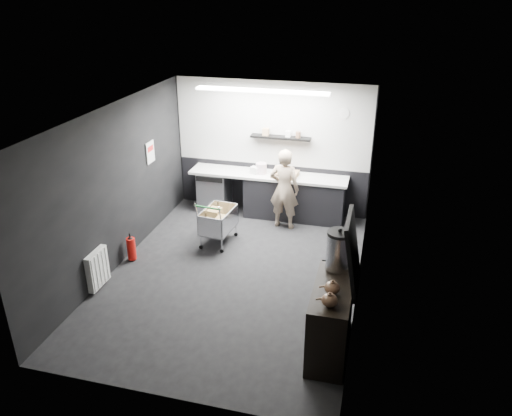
# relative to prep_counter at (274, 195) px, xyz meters

# --- Properties ---
(floor) EXTENTS (5.50, 5.50, 0.00)m
(floor) POSITION_rel_prep_counter_xyz_m (-0.14, -2.42, -0.46)
(floor) COLOR black
(floor) RESTS_ON ground
(ceiling) EXTENTS (5.50, 5.50, 0.00)m
(ceiling) POSITION_rel_prep_counter_xyz_m (-0.14, -2.42, 2.24)
(ceiling) COLOR silver
(ceiling) RESTS_ON wall_back
(wall_back) EXTENTS (5.50, 0.00, 5.50)m
(wall_back) POSITION_rel_prep_counter_xyz_m (-0.14, 0.33, 0.89)
(wall_back) COLOR black
(wall_back) RESTS_ON floor
(wall_front) EXTENTS (5.50, 0.00, 5.50)m
(wall_front) POSITION_rel_prep_counter_xyz_m (-0.14, -5.17, 0.89)
(wall_front) COLOR black
(wall_front) RESTS_ON floor
(wall_left) EXTENTS (0.00, 5.50, 5.50)m
(wall_left) POSITION_rel_prep_counter_xyz_m (-2.14, -2.42, 0.89)
(wall_left) COLOR black
(wall_left) RESTS_ON floor
(wall_right) EXTENTS (0.00, 5.50, 5.50)m
(wall_right) POSITION_rel_prep_counter_xyz_m (1.86, -2.42, 0.89)
(wall_right) COLOR black
(wall_right) RESTS_ON floor
(kitchen_wall_panel) EXTENTS (3.95, 0.02, 1.70)m
(kitchen_wall_panel) POSITION_rel_prep_counter_xyz_m (-0.14, 0.31, 1.39)
(kitchen_wall_panel) COLOR #BABAB5
(kitchen_wall_panel) RESTS_ON wall_back
(dado_panel) EXTENTS (3.95, 0.02, 1.00)m
(dado_panel) POSITION_rel_prep_counter_xyz_m (-0.14, 0.31, 0.04)
(dado_panel) COLOR black
(dado_panel) RESTS_ON wall_back
(floating_shelf) EXTENTS (1.20, 0.22, 0.04)m
(floating_shelf) POSITION_rel_prep_counter_xyz_m (0.06, 0.20, 1.16)
(floating_shelf) COLOR black
(floating_shelf) RESTS_ON wall_back
(wall_clock) EXTENTS (0.20, 0.03, 0.20)m
(wall_clock) POSITION_rel_prep_counter_xyz_m (1.26, 0.30, 1.69)
(wall_clock) COLOR silver
(wall_clock) RESTS_ON wall_back
(poster) EXTENTS (0.02, 0.30, 0.40)m
(poster) POSITION_rel_prep_counter_xyz_m (-2.12, -1.12, 1.09)
(poster) COLOR silver
(poster) RESTS_ON wall_left
(poster_red_band) EXTENTS (0.02, 0.22, 0.10)m
(poster_red_band) POSITION_rel_prep_counter_xyz_m (-2.11, -1.12, 1.16)
(poster_red_band) COLOR red
(poster_red_band) RESTS_ON poster
(radiator) EXTENTS (0.10, 0.50, 0.60)m
(radiator) POSITION_rel_prep_counter_xyz_m (-2.08, -3.32, -0.11)
(radiator) COLOR silver
(radiator) RESTS_ON wall_left
(ceiling_strip) EXTENTS (2.40, 0.20, 0.04)m
(ceiling_strip) POSITION_rel_prep_counter_xyz_m (-0.14, -0.57, 2.21)
(ceiling_strip) COLOR white
(ceiling_strip) RESTS_ON ceiling
(prep_counter) EXTENTS (3.20, 0.61, 0.90)m
(prep_counter) POSITION_rel_prep_counter_xyz_m (0.00, 0.00, 0.00)
(prep_counter) COLOR black
(prep_counter) RESTS_ON floor
(person) EXTENTS (0.62, 0.44, 1.59)m
(person) POSITION_rel_prep_counter_xyz_m (0.29, -0.45, 0.34)
(person) COLOR beige
(person) RESTS_ON floor
(shopping_cart) EXTENTS (0.56, 0.87, 0.91)m
(shopping_cart) POSITION_rel_prep_counter_xyz_m (-0.74, -1.41, -0.03)
(shopping_cart) COLOR silver
(shopping_cart) RESTS_ON floor
(sideboard) EXTENTS (0.55, 1.28, 1.92)m
(sideboard) POSITION_rel_prep_counter_xyz_m (1.62, -3.80, 0.15)
(sideboard) COLOR black
(sideboard) RESTS_ON floor
(fire_extinguisher) EXTENTS (0.15, 0.15, 0.49)m
(fire_extinguisher) POSITION_rel_prep_counter_xyz_m (-1.99, -2.40, -0.22)
(fire_extinguisher) COLOR red
(fire_extinguisher) RESTS_ON floor
(cardboard_box) EXTENTS (0.52, 0.41, 0.10)m
(cardboard_box) POSITION_rel_prep_counter_xyz_m (0.22, -0.05, 0.49)
(cardboard_box) COLOR #A07C55
(cardboard_box) RESTS_ON prep_counter
(pink_tub) EXTENTS (0.22, 0.22, 0.22)m
(pink_tub) POSITION_rel_prep_counter_xyz_m (-0.28, 0.00, 0.55)
(pink_tub) COLOR beige
(pink_tub) RESTS_ON prep_counter
(white_container) EXTENTS (0.20, 0.18, 0.14)m
(white_container) POSITION_rel_prep_counter_xyz_m (-0.39, -0.05, 0.51)
(white_container) COLOR silver
(white_container) RESTS_ON prep_counter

